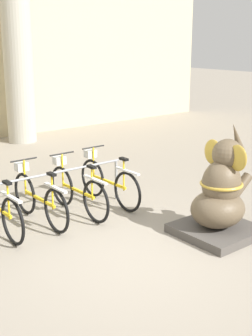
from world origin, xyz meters
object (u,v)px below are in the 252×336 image
bicycle_2 (39,198)px  bicycle_3 (77,190)px  bicycle_4 (108,181)px  elephant_statue (220,198)px

bicycle_2 → bicycle_3: bearing=-3.2°
bicycle_2 → bicycle_3: same height
bicycle_2 → bicycle_4: size_ratio=1.00×
bicycle_2 → elephant_statue: bearing=-48.1°
bicycle_2 → bicycle_4: 1.43m
bicycle_4 → elephant_statue: elephant_statue is taller
bicycle_2 → bicycle_4: bearing=1.1°
bicycle_2 → elephant_statue: elephant_statue is taller
bicycle_2 → bicycle_3: size_ratio=1.00×
bicycle_4 → elephant_statue: 2.25m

